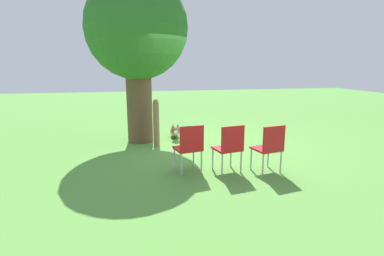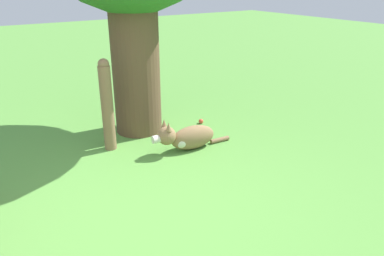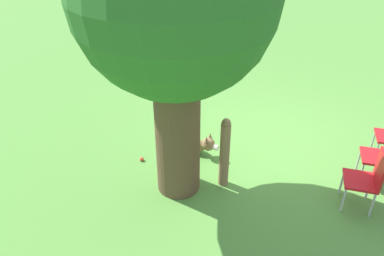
{
  "view_description": "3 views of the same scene",
  "coord_description": "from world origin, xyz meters",
  "px_view_note": "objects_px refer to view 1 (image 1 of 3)",
  "views": [
    {
      "loc": [
        -6.72,
        1.69,
        1.9
      ],
      "look_at": [
        -0.55,
        0.4,
        0.55
      ],
      "focal_mm": 28.0,
      "sensor_mm": 36.0,
      "label": 1
    },
    {
      "loc": [
        -1.33,
        -2.91,
        1.97
      ],
      "look_at": [
        0.96,
        0.53,
        0.28
      ],
      "focal_mm": 35.0,
      "sensor_mm": 36.0,
      "label": 2
    },
    {
      "loc": [
        -1.42,
        5.21,
        3.61
      ],
      "look_at": [
        0.95,
        0.54,
        0.44
      ],
      "focal_mm": 35.0,
      "sensor_mm": 36.0,
      "label": 3
    }
  ],
  "objects_px": {
    "dog": "(175,131)",
    "fence_post": "(156,123)",
    "red_chair_0": "(269,146)",
    "red_chair_1": "(229,146)",
    "oak_tree": "(137,32)",
    "tennis_ball": "(150,132)",
    "red_chair_2": "(189,146)"
  },
  "relations": [
    {
      "from": "dog",
      "to": "fence_post",
      "type": "relative_size",
      "value": 0.95
    },
    {
      "from": "red_chair_0",
      "to": "red_chair_1",
      "type": "xyz_separation_m",
      "value": [
        0.15,
        0.69,
        0.0
      ]
    },
    {
      "from": "oak_tree",
      "to": "fence_post",
      "type": "xyz_separation_m",
      "value": [
        -0.56,
        -0.35,
        -2.08
      ]
    },
    {
      "from": "fence_post",
      "to": "tennis_ball",
      "type": "xyz_separation_m",
      "value": [
        1.4,
        0.07,
        -0.53
      ]
    },
    {
      "from": "red_chair_0",
      "to": "red_chair_1",
      "type": "distance_m",
      "value": 0.7
    },
    {
      "from": "fence_post",
      "to": "red_chair_0",
      "type": "xyz_separation_m",
      "value": [
        -2.19,
        -1.78,
        -0.06
      ]
    },
    {
      "from": "red_chair_1",
      "to": "red_chair_2",
      "type": "bearing_deg",
      "value": 66.37
    },
    {
      "from": "oak_tree",
      "to": "dog",
      "type": "height_order",
      "value": "oak_tree"
    },
    {
      "from": "oak_tree",
      "to": "red_chair_0",
      "type": "xyz_separation_m",
      "value": [
        -2.75,
        -2.13,
        -2.14
      ]
    },
    {
      "from": "oak_tree",
      "to": "dog",
      "type": "bearing_deg",
      "value": -78.08
    },
    {
      "from": "oak_tree",
      "to": "red_chair_0",
      "type": "bearing_deg",
      "value": -142.18
    },
    {
      "from": "oak_tree",
      "to": "red_chair_0",
      "type": "height_order",
      "value": "oak_tree"
    },
    {
      "from": "tennis_ball",
      "to": "red_chair_1",
      "type": "bearing_deg",
      "value": -161.19
    },
    {
      "from": "dog",
      "to": "red_chair_0",
      "type": "distance_m",
      "value": 3.2
    },
    {
      "from": "red_chair_1",
      "to": "dog",
      "type": "bearing_deg",
      "value": 0.11
    },
    {
      "from": "oak_tree",
      "to": "red_chair_1",
      "type": "relative_size",
      "value": 4.51
    },
    {
      "from": "red_chair_1",
      "to": "tennis_ball",
      "type": "height_order",
      "value": "red_chair_1"
    },
    {
      "from": "dog",
      "to": "red_chair_1",
      "type": "height_order",
      "value": "red_chair_1"
    },
    {
      "from": "fence_post",
      "to": "red_chair_1",
      "type": "relative_size",
      "value": 1.27
    },
    {
      "from": "oak_tree",
      "to": "fence_post",
      "type": "distance_m",
      "value": 2.18
    },
    {
      "from": "dog",
      "to": "fence_post",
      "type": "bearing_deg",
      "value": -31.5
    },
    {
      "from": "fence_post",
      "to": "red_chair_1",
      "type": "distance_m",
      "value": 2.31
    },
    {
      "from": "red_chair_2",
      "to": "red_chair_0",
      "type": "bearing_deg",
      "value": -113.63
    },
    {
      "from": "red_chair_0",
      "to": "fence_post",
      "type": "bearing_deg",
      "value": 28.12
    },
    {
      "from": "dog",
      "to": "red_chair_1",
      "type": "distance_m",
      "value": 2.86
    },
    {
      "from": "red_chair_0",
      "to": "red_chair_2",
      "type": "distance_m",
      "value": 1.4
    },
    {
      "from": "oak_tree",
      "to": "red_chair_1",
      "type": "bearing_deg",
      "value": -150.84
    },
    {
      "from": "dog",
      "to": "red_chair_0",
      "type": "height_order",
      "value": "red_chair_0"
    },
    {
      "from": "fence_post",
      "to": "red_chair_2",
      "type": "xyz_separation_m",
      "value": [
        -1.88,
        -0.41,
        -0.06
      ]
    },
    {
      "from": "oak_tree",
      "to": "tennis_ball",
      "type": "bearing_deg",
      "value": -18.33
    },
    {
      "from": "fence_post",
      "to": "tennis_ball",
      "type": "relative_size",
      "value": 16.35
    },
    {
      "from": "oak_tree",
      "to": "red_chair_1",
      "type": "xyz_separation_m",
      "value": [
        -2.6,
        -1.45,
        -2.14
      ]
    }
  ]
}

